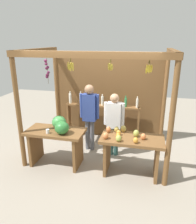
{
  "coord_description": "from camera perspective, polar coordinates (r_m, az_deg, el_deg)",
  "views": [
    {
      "loc": [
        1.05,
        -4.69,
        2.67
      ],
      "look_at": [
        0.0,
        -0.19,
        1.12
      ],
      "focal_mm": 34.52,
      "sensor_mm": 36.0,
      "label": 1
    }
  ],
  "objects": [
    {
      "name": "fruit_counter_right",
      "position": [
        4.47,
        8.59,
        -9.08
      ],
      "size": [
        1.26,
        0.65,
        0.96
      ],
      "color": "brown",
      "rests_on": "ground"
    },
    {
      "name": "bottle_shelf_unit",
      "position": [
        5.85,
        1.06,
        -0.04
      ],
      "size": [
        2.0,
        0.22,
        1.35
      ],
      "color": "brown",
      "rests_on": "ground"
    },
    {
      "name": "market_stall",
      "position": [
        5.4,
        1.57,
        5.4
      ],
      "size": [
        3.13,
        2.06,
        2.48
      ],
      "color": "brown",
      "rests_on": "ground"
    },
    {
      "name": "ground_plane",
      "position": [
        5.5,
        0.47,
        -10.47
      ],
      "size": [
        12.0,
        12.0,
        0.0
      ],
      "primitive_type": "plane",
      "color": "gray",
      "rests_on": "ground"
    },
    {
      "name": "fruit_counter_left",
      "position": [
        4.79,
        -10.73,
        -6.06
      ],
      "size": [
        1.26,
        0.67,
        1.1
      ],
      "color": "brown",
      "rests_on": "ground"
    },
    {
      "name": "vendor_man",
      "position": [
        5.23,
        -2.26,
        0.11
      ],
      "size": [
        0.48,
        0.23,
        1.68
      ],
      "rotation": [
        0.0,
        0.0,
        -0.07
      ],
      "color": "#585B64",
      "rests_on": "ground"
    },
    {
      "name": "vendor_woman",
      "position": [
        5.01,
        4.26,
        -2.04
      ],
      "size": [
        0.48,
        0.21,
        1.53
      ],
      "rotation": [
        0.0,
        0.0,
        -0.06
      ],
      "color": "#305953",
      "rests_on": "ground"
    }
  ]
}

